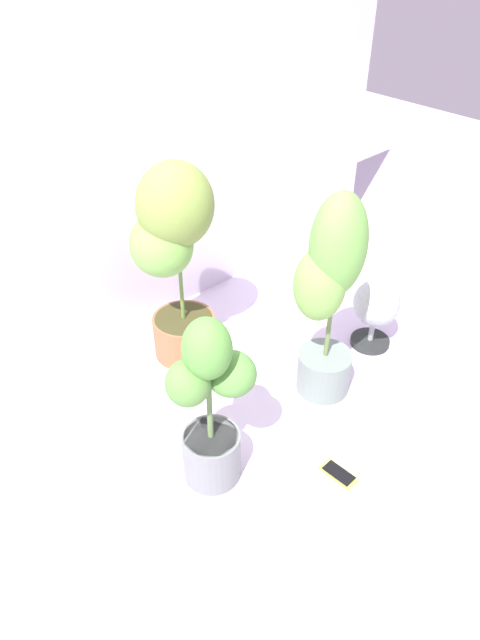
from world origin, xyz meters
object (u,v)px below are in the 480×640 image
object	(u,v)px
cell_phone	(339,474)
floor_fan	(376,306)
potted_plant_front_right	(329,289)
potted_plant_front_left	(211,403)
potted_plant_back_center	(174,250)

from	to	relation	value
cell_phone	floor_fan	bearing A→B (deg)	27.08
floor_fan	potted_plant_front_right	bearing A→B (deg)	-99.75
floor_fan	potted_plant_front_left	bearing A→B (deg)	-101.13
potted_plant_front_left	potted_plant_front_right	xyz separation A→B (m)	(0.61, 0.03, 0.16)
potted_plant_front_right	cell_phone	bearing A→B (deg)	-129.43
potted_plant_back_center	cell_phone	xyz separation A→B (m)	(-0.01, -0.93, -0.53)
potted_plant_front_right	cell_phone	xyz separation A→B (m)	(-0.29, -0.35, -0.50)
potted_plant_front_left	cell_phone	size ratio (longest dim) A/B	4.69
potted_plant_back_center	floor_fan	xyz separation A→B (m)	(0.68, -0.54, -0.32)
potted_plant_front_right	floor_fan	size ratio (longest dim) A/B	2.65
potted_plant_back_center	potted_plant_front_left	world-z (taller)	potted_plant_back_center
potted_plant_back_center	potted_plant_front_left	distance (m)	0.72
cell_phone	floor_fan	size ratio (longest dim) A/B	0.44
potted_plant_back_center	cell_phone	distance (m)	1.07
potted_plant_back_center	potted_plant_front_right	size ratio (longest dim) A/B	1.01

